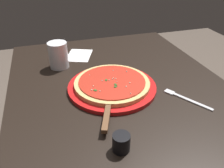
# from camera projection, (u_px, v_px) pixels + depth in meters

# --- Properties ---
(restaurant_table) EXTENTS (1.02, 0.86, 0.77)m
(restaurant_table) POSITION_uv_depth(u_px,v_px,m) (116.00, 108.00, 1.02)
(restaurant_table) COLOR black
(restaurant_table) RESTS_ON ground_plane
(serving_plate) EXTENTS (0.34, 0.34, 0.02)m
(serving_plate) POSITION_uv_depth(u_px,v_px,m) (112.00, 87.00, 0.89)
(serving_plate) COLOR red
(serving_plate) RESTS_ON restaurant_table
(pizza) EXTENTS (0.29, 0.29, 0.02)m
(pizza) POSITION_uv_depth(u_px,v_px,m) (112.00, 83.00, 0.88)
(pizza) COLOR #DBB26B
(pizza) RESTS_ON serving_plate
(pizza_server) EXTENTS (0.22, 0.12, 0.01)m
(pizza_server) POSITION_uv_depth(u_px,v_px,m) (108.00, 110.00, 0.75)
(pizza_server) COLOR silver
(pizza_server) RESTS_ON serving_plate
(cup_tall_drink) EXTENTS (0.09, 0.09, 0.12)m
(cup_tall_drink) POSITION_uv_depth(u_px,v_px,m) (58.00, 55.00, 1.02)
(cup_tall_drink) COLOR silver
(cup_tall_drink) RESTS_ON restaurant_table
(cup_small_sauce) EXTENTS (0.05, 0.05, 0.05)m
(cup_small_sauce) POSITION_uv_depth(u_px,v_px,m) (121.00, 143.00, 0.62)
(cup_small_sauce) COLOR black
(cup_small_sauce) RESTS_ON restaurant_table
(napkin_folded_right) EXTENTS (0.18, 0.16, 0.00)m
(napkin_folded_right) POSITION_uv_depth(u_px,v_px,m) (79.00, 55.00, 1.16)
(napkin_folded_right) COLOR white
(napkin_folded_right) RESTS_ON restaurant_table
(fork) EXTENTS (0.17, 0.11, 0.00)m
(fork) POSITION_uv_depth(u_px,v_px,m) (185.00, 98.00, 0.83)
(fork) COLOR silver
(fork) RESTS_ON restaurant_table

